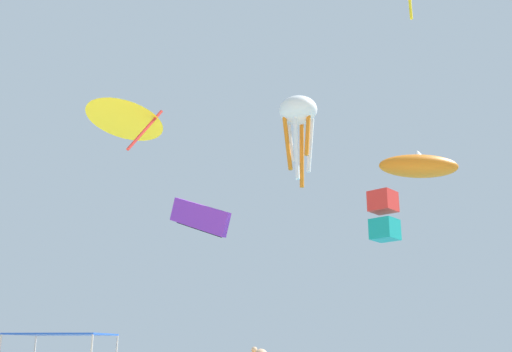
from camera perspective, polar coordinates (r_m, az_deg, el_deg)
canopy_tent at (r=22.69m, az=-18.94°, el=-15.10°), size 3.35×2.67×2.38m
kite_box_red at (r=35.93m, az=12.77°, el=-3.92°), size 2.04×2.05×3.08m
kite_delta_yellow at (r=29.54m, az=-12.94°, el=6.05°), size 5.58×5.59×3.37m
kite_octopus_white at (r=44.25m, az=4.28°, el=6.18°), size 4.20×4.20×7.02m
kite_inflatable_orange at (r=41.43m, az=16.09°, el=0.98°), size 5.94×2.70×2.14m
kite_parafoil_purple at (r=40.94m, az=-5.74°, el=-4.16°), size 5.11×3.64×3.59m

